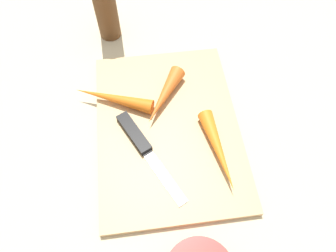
# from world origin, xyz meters

# --- Properties ---
(ground_plane) EXTENTS (1.40, 1.40, 0.00)m
(ground_plane) POSITION_xyz_m (0.00, 0.00, 0.00)
(ground_plane) COLOR #C6B793
(cutting_board) EXTENTS (0.36, 0.26, 0.01)m
(cutting_board) POSITION_xyz_m (0.00, 0.00, 0.01)
(cutting_board) COLOR tan
(cutting_board) RESTS_ON ground_plane
(knife) EXTENTS (0.19, 0.11, 0.01)m
(knife) POSITION_xyz_m (0.02, -0.06, 0.02)
(knife) COLOR #B7B7BC
(knife) RESTS_ON cutting_board
(carrot_shortest) EXTENTS (0.13, 0.10, 0.03)m
(carrot_shortest) POSITION_xyz_m (-0.06, -0.00, 0.03)
(carrot_shortest) COLOR orange
(carrot_shortest) RESTS_ON cutting_board
(carrot_medium) EXTENTS (0.15, 0.05, 0.03)m
(carrot_medium) POSITION_xyz_m (0.07, 0.08, 0.03)
(carrot_medium) COLOR orange
(carrot_medium) RESTS_ON cutting_board
(carrot_longest) EXTENTS (0.09, 0.15, 0.03)m
(carrot_longest) POSITION_xyz_m (-0.07, -0.10, 0.03)
(carrot_longest) COLOR orange
(carrot_longest) RESTS_ON cutting_board
(pepper_grinder) EXTENTS (0.05, 0.05, 0.18)m
(pepper_grinder) POSITION_xyz_m (-0.27, -0.10, 0.09)
(pepper_grinder) COLOR brown
(pepper_grinder) RESTS_ON ground_plane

